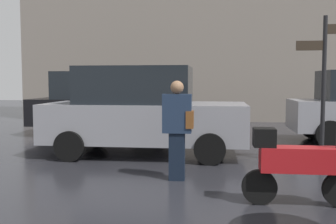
% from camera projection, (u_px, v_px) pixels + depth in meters
% --- Properties ---
extents(pedestrian_with_bag, '(0.50, 0.24, 1.63)m').
position_uv_depth(pedestrian_with_bag, '(178.00, 124.00, 6.41)').
color(pedestrian_with_bag, black).
rests_on(pedestrian_with_bag, ground).
extents(parked_scooter, '(1.48, 0.32, 1.23)m').
position_uv_depth(parked_scooter, '(297.00, 163.00, 5.11)').
color(parked_scooter, black).
rests_on(parked_scooter, ground).
extents(parked_car_left, '(4.22, 2.06, 1.90)m').
position_uv_depth(parked_car_left, '(102.00, 103.00, 12.02)').
color(parked_car_left, black).
rests_on(parked_car_left, ground).
extents(parked_car_distant, '(4.33, 1.98, 1.93)m').
position_uv_depth(parked_car_distant, '(143.00, 111.00, 8.65)').
color(parked_car_distant, gray).
rests_on(parked_car_distant, ground).
extents(street_signpost, '(1.08, 0.08, 2.83)m').
position_uv_depth(street_signpost, '(324.00, 75.00, 7.43)').
color(street_signpost, black).
rests_on(street_signpost, ground).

